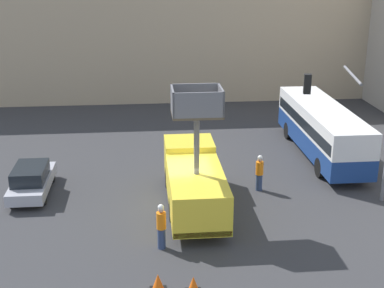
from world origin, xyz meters
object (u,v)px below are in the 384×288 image
at_px(city_bus, 322,127).
at_px(traffic_cone_mid_road, 193,285).
at_px(utility_truck, 194,179).
at_px(road_worker_near_truck, 161,226).
at_px(parked_car_curbside, 32,180).
at_px(road_worker_directing, 259,173).
at_px(traffic_cone_near_truck, 158,283).
at_px(traffic_light_pole, 361,113).

xyz_separation_m(city_bus, traffic_cone_mid_road, (-8.76, -13.01, -1.45)).
relative_size(utility_truck, road_worker_near_truck, 3.82).
relative_size(city_bus, parked_car_curbside, 2.42).
height_order(road_worker_directing, traffic_cone_near_truck, road_worker_directing).
height_order(utility_truck, traffic_cone_mid_road, utility_truck).
height_order(utility_truck, road_worker_near_truck, utility_truck).
relative_size(traffic_cone_mid_road, parked_car_curbside, 0.15).
bearing_deg(city_bus, parked_car_curbside, 92.89).
distance_m(road_worker_near_truck, traffic_cone_mid_road, 3.37).
xyz_separation_m(traffic_cone_near_truck, traffic_cone_mid_road, (1.22, -0.22, -0.02)).
height_order(traffic_light_pole, traffic_cone_mid_road, traffic_light_pole).
height_order(road_worker_directing, parked_car_curbside, road_worker_directing).
relative_size(road_worker_directing, traffic_cone_mid_road, 2.89).
height_order(road_worker_near_truck, parked_car_curbside, road_worker_near_truck).
bearing_deg(traffic_cone_mid_road, traffic_cone_near_truck, 169.97).
distance_m(traffic_light_pole, road_worker_near_truck, 10.65).
xyz_separation_m(utility_truck, city_bus, (8.10, 6.34, 0.27)).
distance_m(utility_truck, road_worker_directing, 3.89).
distance_m(city_bus, parked_car_curbside, 16.42).
xyz_separation_m(traffic_light_pole, road_worker_directing, (-4.28, 1.47, -3.41)).
relative_size(city_bus, traffic_cone_mid_road, 16.19).
bearing_deg(traffic_cone_near_truck, road_worker_near_truck, 85.30).
bearing_deg(parked_car_curbside, utility_truck, -16.55).
relative_size(utility_truck, traffic_cone_mid_road, 11.42).
xyz_separation_m(utility_truck, parked_car_curbside, (-7.79, 2.31, -0.73)).
xyz_separation_m(utility_truck, road_worker_near_truck, (-1.64, -3.52, -0.50)).
bearing_deg(traffic_light_pole, road_worker_directing, 161.09).
relative_size(city_bus, road_worker_near_truck, 5.41).
bearing_deg(traffic_cone_near_truck, utility_truck, 73.77).
xyz_separation_m(utility_truck, traffic_cone_near_truck, (-1.88, -6.46, -1.16)).
bearing_deg(road_worker_directing, traffic_cone_near_truck, -19.55).
relative_size(traffic_light_pole, traffic_cone_mid_road, 9.88).
height_order(city_bus, traffic_cone_mid_road, city_bus).
distance_m(traffic_cone_near_truck, traffic_cone_mid_road, 1.24).
bearing_deg(traffic_cone_near_truck, traffic_cone_mid_road, -10.03).
bearing_deg(parked_car_curbside, road_worker_directing, -3.01).
distance_m(city_bus, traffic_cone_mid_road, 15.75).
height_order(traffic_light_pole, parked_car_curbside, traffic_light_pole).
xyz_separation_m(traffic_light_pole, road_worker_near_truck, (-9.37, -3.78, -3.37)).
bearing_deg(traffic_cone_mid_road, utility_truck, 84.35).
xyz_separation_m(traffic_cone_mid_road, parked_car_curbside, (-7.13, 8.99, 0.45)).
xyz_separation_m(road_worker_near_truck, road_worker_directing, (5.09, 5.24, -0.04)).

